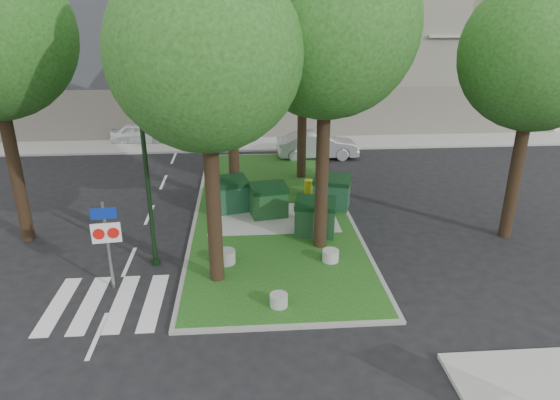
{
  "coord_description": "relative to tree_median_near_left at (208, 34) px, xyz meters",
  "views": [
    {
      "loc": [
        -0.56,
        -11.09,
        8.04
      ],
      "look_at": [
        0.57,
        4.18,
        2.0
      ],
      "focal_mm": 32.0,
      "sensor_mm": 36.0,
      "label": 1
    }
  ],
  "objects": [
    {
      "name": "tree_street_right",
      "position": [
        10.5,
        2.5,
        -0.33
      ],
      "size": [
        5.0,
        5.0,
        10.06
      ],
      "color": "black",
      "rests_on": "ground"
    },
    {
      "name": "bollard_left",
      "position": [
        0.16,
        0.91,
        -6.98
      ],
      "size": [
        0.61,
        0.61,
        0.44
      ],
      "primitive_type": "cylinder",
      "color": "gray",
      "rests_on": "median_island"
    },
    {
      "name": "median_island",
      "position": [
        1.91,
        5.44,
        -7.26
      ],
      "size": [
        6.0,
        16.0,
        0.12
      ],
      "primitive_type": "cube",
      "color": "#164A15",
      "rests_on": "ground"
    },
    {
      "name": "tree_median_near_right",
      "position": [
        3.5,
        2.0,
        0.67
      ],
      "size": [
        5.6,
        5.6,
        11.46
      ],
      "color": "black",
      "rests_on": "ground"
    },
    {
      "name": "traffic_sign_pole",
      "position": [
        -3.21,
        -0.19,
        -5.52
      ],
      "size": [
        0.84,
        0.14,
        2.8
      ],
      "rotation": [
        0.0,
        0.0,
        0.12
      ],
      "color": "slate",
      "rests_on": "ground"
    },
    {
      "name": "tree_median_mid",
      "position": [
        0.5,
        6.5,
        -0.34
      ],
      "size": [
        4.8,
        4.8,
        9.99
      ],
      "color": "black",
      "rests_on": "ground"
    },
    {
      "name": "dumpster_a",
      "position": [
        0.17,
        5.37,
        -6.52
      ],
      "size": [
        1.76,
        1.44,
        1.42
      ],
      "rotation": [
        0.0,
        0.0,
        0.27
      ],
      "color": "#103C23",
      "rests_on": "median_island"
    },
    {
      "name": "car_silver",
      "position": [
        4.91,
        12.94,
        -6.58
      ],
      "size": [
        4.49,
        1.62,
        1.47
      ],
      "primitive_type": "imported",
      "rotation": [
        0.0,
        0.0,
        1.59
      ],
      "color": "#A5A8AD",
      "rests_on": "ground"
    },
    {
      "name": "dumpster_c",
      "position": [
        3.37,
        2.89,
        -6.54
      ],
      "size": [
        1.66,
        1.32,
        1.37
      ],
      "rotation": [
        0.0,
        0.0,
        -0.21
      ],
      "color": "black",
      "rests_on": "median_island"
    },
    {
      "name": "litter_bin",
      "position": [
        3.66,
        7.09,
        -6.88
      ],
      "size": [
        0.36,
        0.36,
        0.63
      ],
      "primitive_type": "cylinder",
      "color": "gold",
      "rests_on": "median_island"
    },
    {
      "name": "zebra_crossing",
      "position": [
        -2.34,
        -1.06,
        -7.31
      ],
      "size": [
        5.0,
        3.0,
        0.01
      ],
      "primitive_type": "cube",
      "color": "silver",
      "rests_on": "ground"
    },
    {
      "name": "bollard_right",
      "position": [
        3.59,
        0.79,
        -7.0
      ],
      "size": [
        0.54,
        0.54,
        0.39
      ],
      "primitive_type": "cylinder",
      "color": "#A4A49F",
      "rests_on": "median_island"
    },
    {
      "name": "car_white",
      "position": [
        -5.45,
        16.94,
        -6.7
      ],
      "size": [
        3.69,
        1.68,
        1.23
      ],
      "primitive_type": "imported",
      "rotation": [
        0.0,
        0.0,
        1.51
      ],
      "color": "white",
      "rests_on": "ground"
    },
    {
      "name": "street_lamp",
      "position": [
        -2.17,
        1.22,
        -3.76
      ],
      "size": [
        0.45,
        0.45,
        5.66
      ],
      "color": "black",
      "rests_on": "ground"
    },
    {
      "name": "ground",
      "position": [
        1.41,
        -2.56,
        -7.32
      ],
      "size": [
        120.0,
        120.0,
        0.0
      ],
      "primitive_type": "plane",
      "color": "black",
      "rests_on": "ground"
    },
    {
      "name": "dumpster_b",
      "position": [
        1.77,
        4.72,
        -6.56
      ],
      "size": [
        1.59,
        1.24,
        1.33
      ],
      "rotation": [
        0.0,
        0.0,
        0.18
      ],
      "color": "#113C16",
      "rests_on": "median_island"
    },
    {
      "name": "bollard_mid",
      "position": [
        1.7,
        -1.71,
        -7.02
      ],
      "size": [
        0.51,
        0.51,
        0.36
      ],
      "primitive_type": "cylinder",
      "color": "#989793",
      "rests_on": "median_island"
    },
    {
      "name": "tree_median_near_left",
      "position": [
        0.0,
        0.0,
        0.0
      ],
      "size": [
        5.2,
        5.2,
        10.53
      ],
      "color": "black",
      "rests_on": "ground"
    },
    {
      "name": "building_sidewalk",
      "position": [
        1.41,
        15.94,
        -7.26
      ],
      "size": [
        42.0,
        3.0,
        0.12
      ],
      "primitive_type": "cube",
      "color": "#999993",
      "rests_on": "ground"
    },
    {
      "name": "apartment_building",
      "position": [
        1.41,
        23.44,
        0.68
      ],
      "size": [
        41.0,
        12.0,
        16.0
      ],
      "primitive_type": "cube",
      "color": "tan",
      "rests_on": "ground"
    },
    {
      "name": "dumpster_d",
      "position": [
        4.41,
        5.41,
        -6.53
      ],
      "size": [
        1.74,
        1.45,
        1.38
      ],
      "rotation": [
        0.0,
        0.0,
        -0.32
      ],
      "color": "#123A21",
      "rests_on": "median_island"
    },
    {
      "name": "median_kerb",
      "position": [
        1.91,
        5.44,
        -7.27
      ],
      "size": [
        6.3,
        16.3,
        0.1
      ],
      "primitive_type": "cube",
      "color": "gray",
      "rests_on": "ground"
    }
  ]
}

